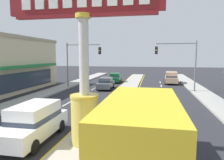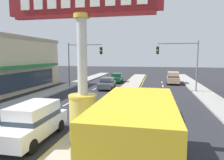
{
  "view_description": "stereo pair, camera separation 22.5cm",
  "coord_description": "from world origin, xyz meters",
  "px_view_note": "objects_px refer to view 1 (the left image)",
  "views": [
    {
      "loc": [
        3.17,
        -3.97,
        4.43
      ],
      "look_at": [
        0.19,
        11.19,
        2.6
      ],
      "focal_mm": 32.9,
      "sensor_mm": 36.0,
      "label": 1
    },
    {
      "loc": [
        3.39,
        -3.93,
        4.43
      ],
      "look_at": [
        0.19,
        11.19,
        2.6
      ],
      "focal_mm": 32.9,
      "sensor_mm": 36.0,
      "label": 2
    }
  ],
  "objects_px": {
    "traffic_light_left_side": "(79,57)",
    "suv_near_left_lane": "(171,78)",
    "traffic_light_right_side": "(180,57)",
    "box_truck_far_right_lane": "(142,134)",
    "suv_far_left_oncoming": "(148,102)",
    "suv_mid_left_lane": "(34,122)",
    "district_sign": "(84,72)",
    "sedan_kerb_right": "(106,83)",
    "sedan_near_right_lane": "(115,78)"
  },
  "relations": [
    {
      "from": "traffic_light_left_side",
      "to": "suv_near_left_lane",
      "type": "distance_m",
      "value": 14.97
    },
    {
      "from": "box_truck_far_right_lane",
      "to": "suv_near_left_lane",
      "type": "bearing_deg",
      "value": 82.95
    },
    {
      "from": "suv_mid_left_lane",
      "to": "traffic_light_right_side",
      "type": "bearing_deg",
      "value": 60.3
    },
    {
      "from": "box_truck_far_right_lane",
      "to": "suv_far_left_oncoming",
      "type": "distance_m",
      "value": 8.25
    },
    {
      "from": "traffic_light_left_side",
      "to": "suv_far_left_oncoming",
      "type": "xyz_separation_m",
      "value": [
        9.36,
        -11.17,
        -3.26
      ]
    },
    {
      "from": "suv_near_left_lane",
      "to": "sedan_kerb_right",
      "type": "xyz_separation_m",
      "value": [
        -9.07,
        -7.14,
        -0.2
      ]
    },
    {
      "from": "box_truck_far_right_lane",
      "to": "traffic_light_right_side",
      "type": "bearing_deg",
      "value": 79.24
    },
    {
      "from": "suv_near_left_lane",
      "to": "sedan_kerb_right",
      "type": "distance_m",
      "value": 11.54
    },
    {
      "from": "sedan_kerb_right",
      "to": "sedan_near_right_lane",
      "type": "bearing_deg",
      "value": 90.0
    },
    {
      "from": "traffic_light_right_side",
      "to": "sedan_near_right_lane",
      "type": "relative_size",
      "value": 1.42
    },
    {
      "from": "sedan_near_right_lane",
      "to": "suv_near_left_lane",
      "type": "xyz_separation_m",
      "value": [
        9.07,
        0.09,
        0.2
      ]
    },
    {
      "from": "box_truck_far_right_lane",
      "to": "suv_near_left_lane",
      "type": "relative_size",
      "value": 1.47
    },
    {
      "from": "traffic_light_right_side",
      "to": "suv_near_left_lane",
      "type": "xyz_separation_m",
      "value": [
        -0.29,
        7.78,
        -3.26
      ]
    },
    {
      "from": "district_sign",
      "to": "sedan_near_right_lane",
      "type": "height_order",
      "value": "district_sign"
    },
    {
      "from": "suv_mid_left_lane",
      "to": "sedan_kerb_right",
      "type": "bearing_deg",
      "value": 90.01
    },
    {
      "from": "traffic_light_right_side",
      "to": "traffic_light_left_side",
      "type": "bearing_deg",
      "value": 177.87
    },
    {
      "from": "sedan_near_right_lane",
      "to": "suv_far_left_oncoming",
      "type": "distance_m",
      "value": 19.26
    },
    {
      "from": "sedan_near_right_lane",
      "to": "suv_far_left_oncoming",
      "type": "height_order",
      "value": "suv_far_left_oncoming"
    },
    {
      "from": "sedan_kerb_right",
      "to": "suv_far_left_oncoming",
      "type": "bearing_deg",
      "value": -63.0
    },
    {
      "from": "suv_mid_left_lane",
      "to": "suv_far_left_oncoming",
      "type": "relative_size",
      "value": 1.0
    },
    {
      "from": "box_truck_far_right_lane",
      "to": "sedan_near_right_lane",
      "type": "bearing_deg",
      "value": 102.23
    },
    {
      "from": "sedan_near_right_lane",
      "to": "box_truck_far_right_lane",
      "type": "distance_m",
      "value": 27.23
    },
    {
      "from": "traffic_light_right_side",
      "to": "box_truck_far_right_lane",
      "type": "bearing_deg",
      "value": -100.76
    },
    {
      "from": "box_truck_far_right_lane",
      "to": "sedan_kerb_right",
      "type": "xyz_separation_m",
      "value": [
        -5.77,
        19.55,
        -0.91
      ]
    },
    {
      "from": "traffic_light_right_side",
      "to": "suv_mid_left_lane",
      "type": "relative_size",
      "value": 1.34
    },
    {
      "from": "sedan_near_right_lane",
      "to": "sedan_kerb_right",
      "type": "bearing_deg",
      "value": -90.0
    },
    {
      "from": "district_sign",
      "to": "suv_near_left_lane",
      "type": "xyz_separation_m",
      "value": [
        6.18,
        24.38,
        -2.66
      ]
    },
    {
      "from": "box_truck_far_right_lane",
      "to": "suv_mid_left_lane",
      "type": "distance_m",
      "value": 6.32
    },
    {
      "from": "box_truck_far_right_lane",
      "to": "sedan_kerb_right",
      "type": "height_order",
      "value": "box_truck_far_right_lane"
    },
    {
      "from": "traffic_light_right_side",
      "to": "suv_mid_left_lane",
      "type": "xyz_separation_m",
      "value": [
        -9.36,
        -16.41,
        -3.26
      ]
    },
    {
      "from": "suv_mid_left_lane",
      "to": "suv_far_left_oncoming",
      "type": "xyz_separation_m",
      "value": [
        5.77,
        5.72,
        0.0
      ]
    },
    {
      "from": "sedan_kerb_right",
      "to": "district_sign",
      "type": "bearing_deg",
      "value": -80.49
    },
    {
      "from": "traffic_light_left_side",
      "to": "suv_near_left_lane",
      "type": "bearing_deg",
      "value": 29.99
    },
    {
      "from": "sedan_near_right_lane",
      "to": "box_truck_far_right_lane",
      "type": "height_order",
      "value": "box_truck_far_right_lane"
    },
    {
      "from": "district_sign",
      "to": "traffic_light_right_side",
      "type": "height_order",
      "value": "district_sign"
    },
    {
      "from": "suv_mid_left_lane",
      "to": "traffic_light_left_side",
      "type": "bearing_deg",
      "value": 101.98
    },
    {
      "from": "district_sign",
      "to": "traffic_light_left_side",
      "type": "bearing_deg",
      "value": 110.75
    },
    {
      "from": "district_sign",
      "to": "suv_mid_left_lane",
      "type": "height_order",
      "value": "district_sign"
    },
    {
      "from": "district_sign",
      "to": "box_truck_far_right_lane",
      "type": "distance_m",
      "value": 4.17
    },
    {
      "from": "traffic_light_right_side",
      "to": "suv_near_left_lane",
      "type": "bearing_deg",
      "value": 92.13
    },
    {
      "from": "district_sign",
      "to": "traffic_light_left_side",
      "type": "distance_m",
      "value": 18.28
    },
    {
      "from": "traffic_light_right_side",
      "to": "box_truck_far_right_lane",
      "type": "relative_size",
      "value": 0.9
    },
    {
      "from": "traffic_light_left_side",
      "to": "sedan_kerb_right",
      "type": "distance_m",
      "value": 4.98
    },
    {
      "from": "sedan_near_right_lane",
      "to": "suv_mid_left_lane",
      "type": "relative_size",
      "value": 0.95
    },
    {
      "from": "suv_mid_left_lane",
      "to": "suv_far_left_oncoming",
      "type": "distance_m",
      "value": 8.12
    },
    {
      "from": "box_truck_far_right_lane",
      "to": "district_sign",
      "type": "bearing_deg",
      "value": 141.27
    },
    {
      "from": "traffic_light_right_side",
      "to": "suv_mid_left_lane",
      "type": "bearing_deg",
      "value": -119.7
    },
    {
      "from": "district_sign",
      "to": "suv_near_left_lane",
      "type": "relative_size",
      "value": 1.59
    },
    {
      "from": "suv_far_left_oncoming",
      "to": "traffic_light_right_side",
      "type": "bearing_deg",
      "value": 71.45
    },
    {
      "from": "district_sign",
      "to": "traffic_light_right_side",
      "type": "relative_size",
      "value": 1.21
    }
  ]
}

